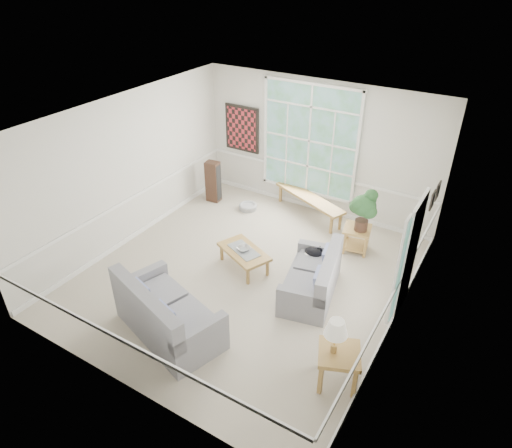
{
  "coord_description": "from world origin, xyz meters",
  "views": [
    {
      "loc": [
        3.68,
        -5.74,
        5.29
      ],
      "look_at": [
        0.1,
        0.2,
        1.05
      ],
      "focal_mm": 32.0,
      "sensor_mm": 36.0,
      "label": 1
    }
  ],
  "objects_px": {
    "loveseat_front": "(168,308)",
    "end_table": "(356,239)",
    "coffee_table": "(244,259)",
    "side_table": "(338,367)",
    "loveseat_right": "(311,274)"
  },
  "relations": [
    {
      "from": "loveseat_front",
      "to": "end_table",
      "type": "xyz_separation_m",
      "value": [
        1.7,
        3.7,
        -0.24
      ]
    },
    {
      "from": "loveseat_front",
      "to": "end_table",
      "type": "height_order",
      "value": "loveseat_front"
    },
    {
      "from": "coffee_table",
      "to": "end_table",
      "type": "relative_size",
      "value": 2.01
    },
    {
      "from": "loveseat_front",
      "to": "coffee_table",
      "type": "bearing_deg",
      "value": 104.82
    },
    {
      "from": "side_table",
      "to": "coffee_table",
      "type": "bearing_deg",
      "value": 148.0
    },
    {
      "from": "loveseat_right",
      "to": "end_table",
      "type": "height_order",
      "value": "loveseat_right"
    },
    {
      "from": "loveseat_front",
      "to": "side_table",
      "type": "distance_m",
      "value": 2.69
    },
    {
      "from": "side_table",
      "to": "loveseat_front",
      "type": "bearing_deg",
      "value": -170.48
    },
    {
      "from": "loveseat_front",
      "to": "loveseat_right",
      "type": "bearing_deg",
      "value": 70.42
    },
    {
      "from": "coffee_table",
      "to": "side_table",
      "type": "relative_size",
      "value": 1.81
    },
    {
      "from": "coffee_table",
      "to": "end_table",
      "type": "xyz_separation_m",
      "value": [
        1.61,
        1.66,
        0.07
      ]
    },
    {
      "from": "loveseat_front",
      "to": "side_table",
      "type": "height_order",
      "value": "loveseat_front"
    },
    {
      "from": "loveseat_right",
      "to": "side_table",
      "type": "relative_size",
      "value": 2.69
    },
    {
      "from": "loveseat_right",
      "to": "end_table",
      "type": "bearing_deg",
      "value": 70.88
    },
    {
      "from": "end_table",
      "to": "side_table",
      "type": "bearing_deg",
      "value": -73.84
    }
  ]
}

